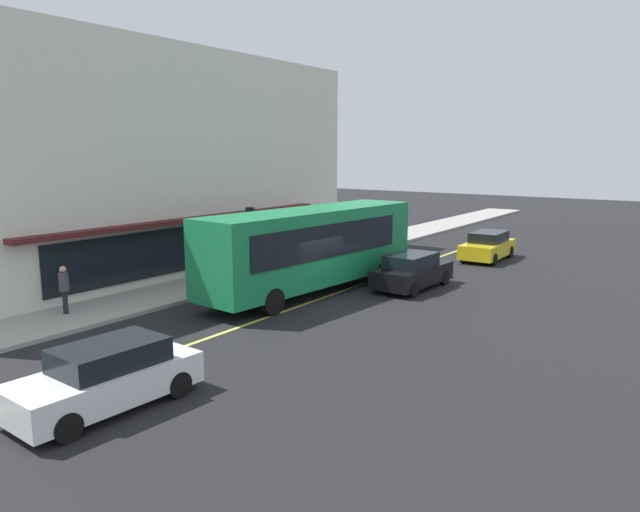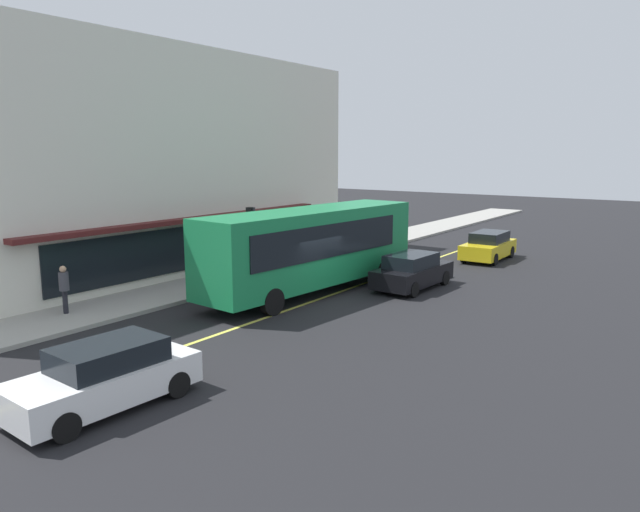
# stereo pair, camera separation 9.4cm
# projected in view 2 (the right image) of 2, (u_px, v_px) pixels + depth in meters

# --- Properties ---
(ground) EXTENTS (120.00, 120.00, 0.00)m
(ground) POSITION_uv_depth(u_px,v_px,m) (315.00, 301.00, 23.44)
(ground) COLOR black
(sidewalk) EXTENTS (80.00, 3.12, 0.15)m
(sidewalk) POSITION_uv_depth(u_px,v_px,m) (216.00, 282.00, 26.53)
(sidewalk) COLOR #9E9B93
(sidewalk) RESTS_ON ground
(lane_centre_stripe) EXTENTS (36.00, 0.16, 0.01)m
(lane_centre_stripe) POSITION_uv_depth(u_px,v_px,m) (315.00, 301.00, 23.44)
(lane_centre_stripe) COLOR #D8D14C
(lane_centre_stripe) RESTS_ON ground
(storefront_building) EXTENTS (24.23, 9.11, 10.53)m
(storefront_building) POSITION_uv_depth(u_px,v_px,m) (129.00, 163.00, 28.96)
(storefront_building) COLOR silver
(storefront_building) RESTS_ON ground
(bus) EXTENTS (11.29, 3.34, 3.50)m
(bus) POSITION_uv_depth(u_px,v_px,m) (312.00, 246.00, 24.46)
(bus) COLOR #197F47
(bus) RESTS_ON ground
(traffic_light) EXTENTS (0.30, 0.52, 3.20)m
(traffic_light) POSITION_uv_depth(u_px,v_px,m) (251.00, 225.00, 26.72)
(traffic_light) COLOR #2D2D33
(traffic_light) RESTS_ON sidewalk
(car_white) EXTENTS (4.38, 2.03, 1.52)m
(car_white) POSITION_uv_depth(u_px,v_px,m) (105.00, 377.00, 13.58)
(car_white) COLOR white
(car_white) RESTS_ON ground
(car_black) EXTENTS (4.36, 1.99, 1.52)m
(car_black) POSITION_uv_depth(u_px,v_px,m) (412.00, 271.00, 25.43)
(car_black) COLOR black
(car_black) RESTS_ON ground
(car_yellow) EXTENTS (4.33, 1.92, 1.52)m
(car_yellow) POSITION_uv_depth(u_px,v_px,m) (488.00, 246.00, 32.14)
(car_yellow) COLOR yellow
(car_yellow) RESTS_ON ground
(pedestrian_mid_block) EXTENTS (0.34, 0.34, 1.72)m
(pedestrian_mid_block) POSITION_uv_depth(u_px,v_px,m) (64.00, 285.00, 20.89)
(pedestrian_mid_block) COLOR black
(pedestrian_mid_block) RESTS_ON sidewalk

